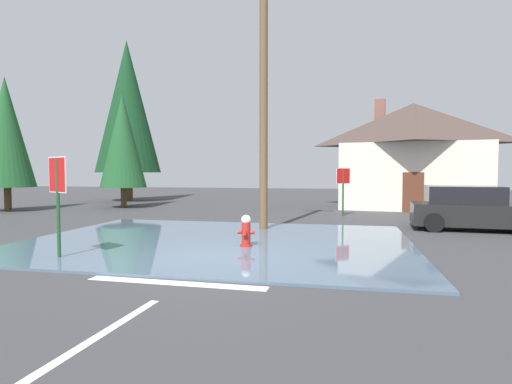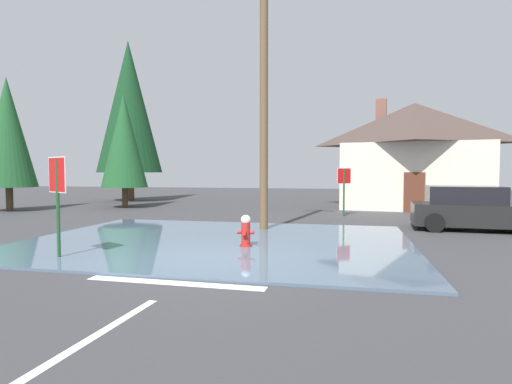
% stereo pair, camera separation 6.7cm
% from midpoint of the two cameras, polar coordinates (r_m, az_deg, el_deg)
% --- Properties ---
extents(ground_plane, '(80.00, 80.00, 0.10)m').
position_cam_midpoint_polar(ground_plane, '(9.80, -6.20, -9.51)').
color(ground_plane, '#38383A').
extents(flood_puddle, '(10.90, 8.33, 0.06)m').
position_cam_midpoint_polar(flood_puddle, '(12.11, -5.53, -6.73)').
color(flood_puddle, '#4C6075').
rests_on(flood_puddle, ground).
extents(lane_stop_bar, '(3.46, 0.37, 0.01)m').
position_cam_midpoint_polar(lane_stop_bar, '(7.90, -11.26, -12.18)').
color(lane_stop_bar, silver).
rests_on(lane_stop_bar, ground).
extents(lane_center_stripe, '(0.31, 3.70, 0.01)m').
position_cam_midpoint_polar(lane_center_stripe, '(5.50, -23.78, -19.21)').
color(lane_center_stripe, silver).
rests_on(lane_center_stripe, ground).
extents(stop_sign_near, '(0.74, 0.41, 2.38)m').
position_cam_midpoint_polar(stop_sign_near, '(10.55, -25.80, 0.78)').
color(stop_sign_near, '#1E4C28').
rests_on(stop_sign_near, ground).
extents(fire_hydrant, '(0.45, 0.38, 0.89)m').
position_cam_midpoint_polar(fire_hydrant, '(11.03, -1.55, -5.52)').
color(fire_hydrant, '#AD231E').
rests_on(fire_hydrant, ground).
extents(utility_pole, '(1.60, 0.28, 9.90)m').
position_cam_midpoint_polar(utility_pole, '(14.50, 0.92, 15.16)').
color(utility_pole, brown).
rests_on(utility_pole, ground).
extents(stop_sign_far, '(0.61, 0.40, 2.20)m').
position_cam_midpoint_polar(stop_sign_far, '(19.25, 11.81, 1.37)').
color(stop_sign_far, '#1E4C28').
rests_on(stop_sign_far, ground).
extents(house, '(8.68, 6.98, 6.28)m').
position_cam_midpoint_polar(house, '(24.74, 20.67, 4.96)').
color(house, silver).
rests_on(house, ground).
extents(parked_car, '(4.14, 2.28, 1.53)m').
position_cam_midpoint_polar(parked_car, '(16.23, 27.30, -2.09)').
color(parked_car, black).
rests_on(parked_car, ground).
extents(pine_tree_tall_left, '(4.37, 4.37, 10.93)m').
position_cam_midpoint_polar(pine_tree_tall_left, '(30.19, -17.34, 11.10)').
color(pine_tree_tall_left, '#4C3823').
rests_on(pine_tree_tall_left, ground).
extents(pine_tree_mid_left, '(2.55, 2.55, 6.38)m').
position_cam_midpoint_polar(pine_tree_mid_left, '(24.50, -17.94, 6.73)').
color(pine_tree_mid_left, '#4C3823').
rests_on(pine_tree_mid_left, ground).
extents(pine_tree_short_left, '(2.75, 2.75, 6.88)m').
position_cam_midpoint_polar(pine_tree_short_left, '(24.93, -31.25, 7.05)').
color(pine_tree_short_left, '#4C3823').
rests_on(pine_tree_short_left, ground).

